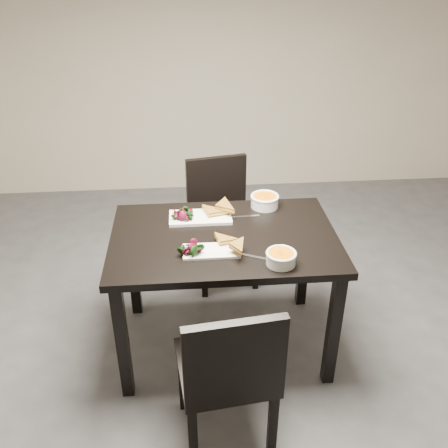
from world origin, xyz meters
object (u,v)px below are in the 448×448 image
Objects in this scene: plate_far at (200,217)px; soup_bowl_far at (265,200)px; plate_near at (211,251)px; chair_near at (229,371)px; soup_bowl_near at (281,257)px; table at (224,251)px; chair_far at (221,213)px.

soup_bowl_far is (0.38, 0.12, 0.03)m from plate_far.
chair_near is at bearing -85.69° from plate_near.
soup_bowl_near is (0.33, -0.13, 0.03)m from plate_near.
table is 1.41× the size of chair_near.
soup_bowl_near is at bearing -91.38° from soup_bowl_far.
soup_bowl_far is (0.23, -0.44, 0.31)m from chair_far.
plate_near is 0.81× the size of plate_far.
plate_far is (-0.04, 0.35, 0.00)m from plate_near.
plate_near is (-0.04, 0.54, 0.27)m from chair_near.
chair_far is 0.58m from soup_bowl_far.
table is at bearing -130.50° from soup_bowl_far.
plate_near is at bearing -116.05° from table.
plate_near is at bearing -83.59° from plate_far.
soup_bowl_far is at bearing -73.06° from chair_far.
plate_near is 0.35m from plate_far.
soup_bowl_near reaches higher than plate_near.
plate_far is at bearing -163.12° from soup_bowl_far.
soup_bowl_near is (0.29, 0.41, 0.30)m from chair_near.
plate_near is at bearing -107.74° from chair_far.
chair_far is 3.01× the size of plate_near.
table is 0.25m from plate_far.
soup_bowl_near is at bearing -48.93° from table.
plate_near is (-0.12, -0.90, 0.27)m from chair_far.
plate_far is at bearing 121.06° from table.
soup_bowl_near is (0.25, -0.29, 0.14)m from table.
chair_far reaches higher than soup_bowl_far.
plate_far reaches higher than table.
chair_near reaches higher than plate_near.
chair_far is (0.08, 1.44, 0.00)m from chair_near.
table is 4.24× the size of plate_near.
chair_near is 1.09m from soup_bowl_far.
plate_far is (-0.37, 0.48, -0.03)m from soup_bowl_near.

